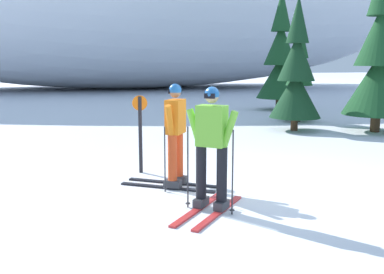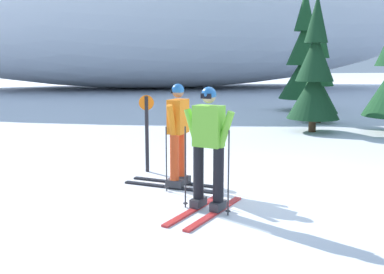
% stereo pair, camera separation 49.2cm
% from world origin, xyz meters
% --- Properties ---
extents(ground_plane, '(120.00, 120.00, 0.00)m').
position_xyz_m(ground_plane, '(0.00, 0.00, 0.00)').
color(ground_plane, white).
extents(skier_lime_jacket, '(1.32, 1.49, 1.75)m').
position_xyz_m(skier_lime_jacket, '(-1.28, -0.68, 0.92)').
color(skier_lime_jacket, red).
rests_on(skier_lime_jacket, ground).
extents(skier_orange_jacket, '(1.62, 1.21, 1.73)m').
position_xyz_m(skier_orange_jacket, '(-1.54, 0.61, 0.89)').
color(skier_orange_jacket, black).
rests_on(skier_orange_jacket, ground).
extents(pine_tree_far_left, '(1.53, 1.53, 3.95)m').
position_xyz_m(pine_tree_far_left, '(3.12, 5.78, 1.65)').
color(pine_tree_far_left, '#47301E').
rests_on(pine_tree_far_left, ground).
extents(pine_tree_center_left, '(1.27, 1.27, 3.29)m').
position_xyz_m(pine_tree_center_left, '(4.13, 7.61, 1.38)').
color(pine_tree_center_left, '#47301E').
rests_on(pine_tree_center_left, ground).
extents(pine_tree_center_right, '(1.92, 1.92, 4.98)m').
position_xyz_m(pine_tree_center_right, '(5.02, 11.21, 2.08)').
color(pine_tree_center_right, '#47301E').
rests_on(pine_tree_center_right, ground).
extents(trail_marker_post, '(0.28, 0.07, 1.46)m').
position_xyz_m(trail_marker_post, '(-1.99, 1.70, 0.83)').
color(trail_marker_post, black).
rests_on(trail_marker_post, ground).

